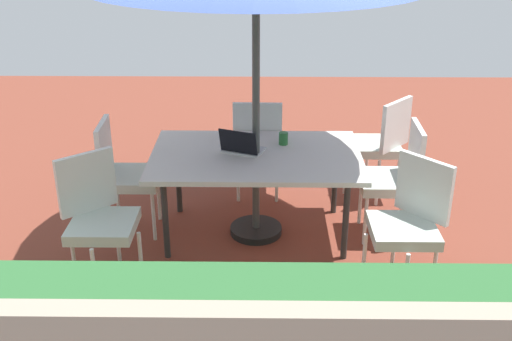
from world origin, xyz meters
TOP-DOWN VIEW (x-y plane):
  - ground_plane at (0.00, 0.00)m, footprint 10.00×10.00m
  - dining_table at (0.00, 0.00)m, footprint 1.70×1.08m
  - chair_east at (1.10, -0.05)m, footprint 0.47×0.46m
  - chair_northwest at (-1.09, 0.77)m, footprint 0.59×0.59m
  - chair_south at (-0.01, -0.72)m, footprint 0.46×0.46m
  - chair_west at (-1.14, 0.00)m, footprint 0.47×0.46m
  - chair_northeast at (1.12, 0.72)m, footprint 0.58×0.58m
  - chair_southwest at (-1.15, -0.75)m, footprint 0.59×0.59m
  - laptop at (0.12, -0.03)m, footprint 0.39×0.35m
  - cup at (-0.23, -0.22)m, footprint 0.08×0.08m

SIDE VIEW (x-z plane):
  - ground_plane at x=0.00m, z-range -0.02..0.00m
  - chair_east at x=1.10m, z-range 0.06..1.04m
  - chair_northwest at x=-1.09m, z-range 0.06..1.04m
  - chair_south at x=-0.01m, z-range 0.06..1.04m
  - chair_west at x=-1.14m, z-range 0.06..1.04m
  - chair_northeast at x=1.12m, z-range 0.06..1.04m
  - chair_southwest at x=-1.15m, z-range 0.06..1.04m
  - dining_table at x=0.00m, z-range 0.31..1.05m
  - laptop at x=0.12m, z-range 0.67..0.89m
  - cup at x=-0.23m, z-range 0.73..0.84m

